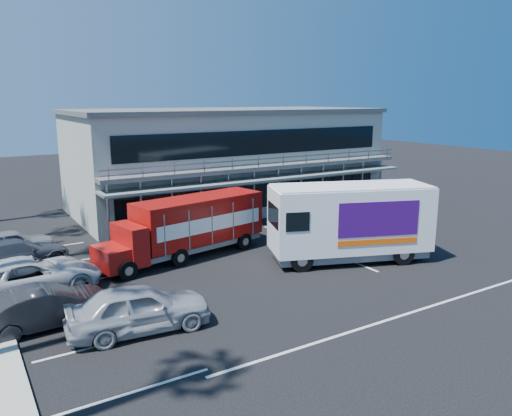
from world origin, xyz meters
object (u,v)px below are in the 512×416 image
white_van (350,221)px  parked_car_b (47,307)px  parked_car_a (139,308)px  red_truck (189,225)px

white_van → parked_car_b: white_van is taller
white_van → parked_car_a: (-11.62, -2.10, -1.20)m
parked_car_b → parked_car_a: bearing=-131.6°
red_truck → parked_car_a: red_truck is taller
red_truck → parked_car_b: 9.14m
parked_car_a → parked_car_b: bearing=58.4°
white_van → parked_car_b: size_ratio=1.85×
white_van → parked_car_a: size_ratio=1.67×
white_van → parked_car_b: (-14.33, -0.03, -1.31)m
parked_car_a → parked_car_b: (-2.70, 2.07, -0.11)m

